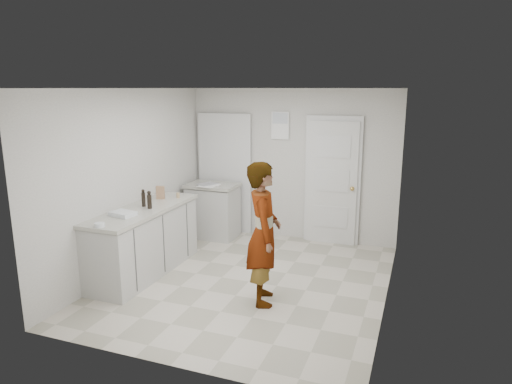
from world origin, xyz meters
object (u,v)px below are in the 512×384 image
at_px(person, 263,234).
at_px(baking_dish, 123,214).
at_px(cake_mix_box, 160,193).
at_px(spice_jar, 178,195).
at_px(egg_bowl, 99,225).
at_px(oil_cruet_b, 143,198).
at_px(oil_cruet_a, 149,200).

height_order(person, baking_dish, person).
height_order(cake_mix_box, spice_jar, cake_mix_box).
bearing_deg(egg_bowl, cake_mix_box, 92.57).
bearing_deg(oil_cruet_b, oil_cruet_a, -25.06).
bearing_deg(oil_cruet_a, cake_mix_box, 106.33).
bearing_deg(cake_mix_box, egg_bowl, -104.98).
relative_size(spice_jar, baking_dish, 0.23).
distance_m(oil_cruet_a, egg_bowl, 0.92).
bearing_deg(egg_bowl, person, 19.75).
bearing_deg(oil_cruet_a, egg_bowl, -95.42).
distance_m(baking_dish, egg_bowl, 0.49).
xyz_separation_m(cake_mix_box, oil_cruet_b, (0.01, -0.45, 0.02)).
relative_size(person, baking_dish, 5.01).
height_order(oil_cruet_a, baking_dish, oil_cruet_a).
distance_m(cake_mix_box, spice_jar, 0.26).
bearing_deg(oil_cruet_b, cake_mix_box, 91.85).
height_order(spice_jar, egg_bowl, spice_jar).
bearing_deg(oil_cruet_b, egg_bowl, -87.10).
xyz_separation_m(spice_jar, baking_dish, (-0.17, -1.09, -0.01)).
bearing_deg(oil_cruet_a, person, -8.86).
height_order(baking_dish, egg_bowl, baking_dish).
relative_size(cake_mix_box, oil_cruet_a, 0.79).
xyz_separation_m(baking_dish, egg_bowl, (0.03, -0.49, -0.00)).
distance_m(person, cake_mix_box, 2.03).
xyz_separation_m(cake_mix_box, egg_bowl, (0.06, -1.43, -0.07)).
height_order(cake_mix_box, oil_cruet_b, oil_cruet_b).
bearing_deg(spice_jar, egg_bowl, -95.13).
xyz_separation_m(spice_jar, oil_cruet_a, (-0.05, -0.66, 0.08)).
xyz_separation_m(spice_jar, egg_bowl, (-0.14, -1.57, -0.02)).
height_order(person, cake_mix_box, person).
relative_size(cake_mix_box, oil_cruet_b, 0.80).
distance_m(oil_cruet_a, baking_dish, 0.45).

